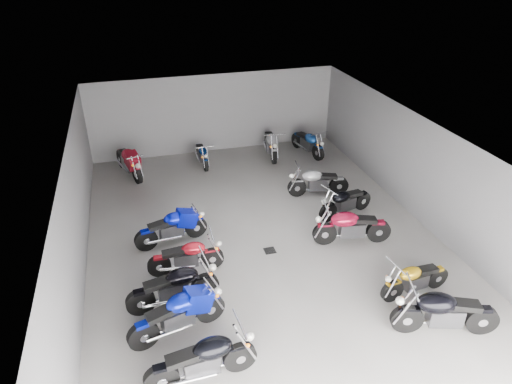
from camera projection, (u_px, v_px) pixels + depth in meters
ground at (265, 241)px, 13.41m from camera, size 14.00×14.00×0.00m
wall_back at (215, 113)px, 18.54m from camera, size 10.00×0.10×3.20m
wall_left at (75, 220)px, 11.44m from camera, size 0.10×14.00×3.20m
wall_right at (422, 172)px, 13.85m from camera, size 0.10×14.00×3.20m
ceiling at (266, 139)px, 11.86m from camera, size 10.00×14.00×0.04m
drain_grate at (270, 251)px, 12.99m from camera, size 0.32×0.32×0.01m
motorcycle_left_a at (203, 360)px, 8.91m from camera, size 2.29×0.48×1.00m
motorcycle_left_b at (178, 314)px, 10.01m from camera, size 2.24×0.75×1.00m
motorcycle_left_c at (174, 287)px, 10.82m from camera, size 2.26×0.50×0.99m
motorcycle_left_d at (187, 256)px, 11.96m from camera, size 2.02×0.41×0.89m
motorcycle_left_e at (172, 228)px, 13.10m from camera, size 2.14×0.59×0.95m
motorcycle_right_a at (444, 312)px, 10.03m from camera, size 2.32×0.86×1.05m
motorcycle_right_b at (415, 279)px, 11.19m from camera, size 1.96×0.44×0.86m
motorcycle_right_d at (351, 227)px, 13.09m from camera, size 2.27×0.64×1.01m
motorcycle_right_e at (345, 202)px, 14.45m from camera, size 2.02×0.69×0.91m
motorcycle_right_f at (317, 182)px, 15.62m from camera, size 2.11×0.55×0.93m
motorcycle_back_a at (129, 162)px, 16.94m from camera, size 0.87×2.26×1.02m
motorcycle_back_c at (202, 154)px, 17.82m from camera, size 0.37×1.85×0.81m
motorcycle_back_e at (271, 144)px, 18.50m from camera, size 0.54×2.24×0.99m
motorcycle_back_f at (308, 142)px, 18.68m from camera, size 0.66×2.09×0.93m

